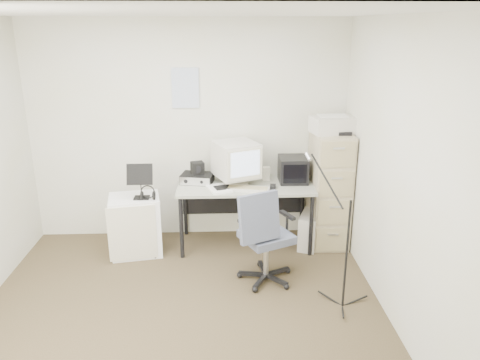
{
  "coord_description": "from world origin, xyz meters",
  "views": [
    {
      "loc": [
        0.37,
        -3.45,
        2.43
      ],
      "look_at": [
        0.55,
        0.95,
        0.95
      ],
      "focal_mm": 35.0,
      "sensor_mm": 36.0,
      "label": 1
    }
  ],
  "objects_px": {
    "side_cart": "(136,225)",
    "filing_cabinet": "(329,189)",
    "office_chair": "(266,235)",
    "desk": "(245,215)"
  },
  "relations": [
    {
      "from": "side_cart",
      "to": "desk",
      "type": "bearing_deg",
      "value": -2.66
    },
    {
      "from": "office_chair",
      "to": "side_cart",
      "type": "distance_m",
      "value": 1.53
    },
    {
      "from": "filing_cabinet",
      "to": "side_cart",
      "type": "bearing_deg",
      "value": -175.05
    },
    {
      "from": "side_cart",
      "to": "filing_cabinet",
      "type": "bearing_deg",
      "value": -5.11
    },
    {
      "from": "filing_cabinet",
      "to": "side_cart",
      "type": "xyz_separation_m",
      "value": [
        -2.16,
        -0.19,
        -0.32
      ]
    },
    {
      "from": "filing_cabinet",
      "to": "side_cart",
      "type": "relative_size",
      "value": 1.98
    },
    {
      "from": "desk",
      "to": "office_chair",
      "type": "distance_m",
      "value": 0.83
    },
    {
      "from": "office_chair",
      "to": "side_cart",
      "type": "xyz_separation_m",
      "value": [
        -1.37,
        0.65,
        -0.16
      ]
    },
    {
      "from": "desk",
      "to": "side_cart",
      "type": "bearing_deg",
      "value": -172.6
    },
    {
      "from": "desk",
      "to": "office_chair",
      "type": "xyz_separation_m",
      "value": [
        0.16,
        -0.8,
        0.12
      ]
    }
  ]
}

